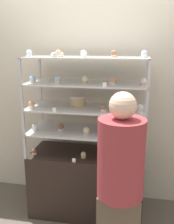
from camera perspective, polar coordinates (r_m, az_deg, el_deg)
name	(u,v)px	position (r m, az deg, el deg)	size (l,w,h in m)	color
ground_plane	(87,210)	(3.26, 0.00, -20.58)	(20.00, 20.00, 0.00)	brown
back_wall	(94,94)	(3.12, 1.45, 3.98)	(8.00, 0.05, 2.60)	beige
display_base	(87,182)	(3.06, 0.00, -15.09)	(1.23, 0.54, 0.72)	black
display_riser_lower	(87,132)	(2.81, 0.00, -4.37)	(1.23, 0.54, 0.26)	#B7B7BC
display_riser_middle	(87,109)	(2.74, 0.00, 0.75)	(1.23, 0.54, 0.26)	#B7B7BC
display_riser_upper	(87,84)	(2.69, 0.00, 6.11)	(1.23, 0.54, 0.26)	#B7B7BC
display_riser_top	(87,58)	(2.66, 0.00, 11.63)	(1.23, 0.54, 0.26)	#B7B7BC
layer_cake_centerpiece	(78,101)	(2.81, -2.00, 2.50)	(0.17, 0.17, 0.10)	#DBBC84
sheet_cake_frosted	(113,128)	(2.78, 5.66, -3.57)	(0.19, 0.18, 0.07)	#C66660
cupcake_0	(34,152)	(2.91, -11.43, -8.45)	(0.05, 0.05, 0.07)	beige
cupcake_1	(83,155)	(2.78, -0.80, -9.33)	(0.05, 0.05, 0.07)	#CCB28C
cupcake_2	(139,156)	(2.80, 11.20, -9.43)	(0.05, 0.05, 0.07)	#CCB28C
price_tag_0	(74,160)	(2.68, -2.88, -10.47)	(0.04, 0.00, 0.04)	white
cupcake_3	(35,127)	(2.85, -11.21, -3.31)	(0.07, 0.07, 0.08)	white
cupcake_4	(61,127)	(2.82, -5.69, -3.33)	(0.07, 0.07, 0.08)	white
cupcake_5	(86,131)	(2.69, -0.19, -4.12)	(0.07, 0.07, 0.08)	beige
cupcake_6	(141,135)	(2.62, 11.63, -4.98)	(0.07, 0.07, 0.08)	#CCB28C
price_tag_1	(125,140)	(2.52, 8.28, -5.97)	(0.04, 0.00, 0.04)	white
cupcake_7	(32,105)	(2.75, -11.97, 1.56)	(0.06, 0.06, 0.08)	white
cupcake_8	(103,108)	(2.56, 3.58, 0.90)	(0.06, 0.06, 0.08)	beige
cupcake_9	(140,108)	(2.60, 11.45, 0.82)	(0.06, 0.06, 0.08)	beige
price_tag_2	(54,110)	(2.56, -7.15, 0.48)	(0.04, 0.00, 0.04)	white
cupcake_10	(33,79)	(2.76, -11.75, 7.02)	(0.06, 0.06, 0.07)	white
cupcake_11	(58,80)	(2.66, -6.41, 6.96)	(0.06, 0.06, 0.07)	beige
cupcake_12	(85,80)	(2.63, -0.48, 6.95)	(0.06, 0.06, 0.07)	#CCB28C
cupcake_13	(112,81)	(2.59, 5.54, 6.77)	(0.06, 0.06, 0.07)	beige
cupcake_14	(144,82)	(2.56, 12.22, 6.42)	(0.06, 0.06, 0.07)	#CCB28C
price_tag_3	(105,85)	(2.40, 3.84, 5.93)	(0.04, 0.00, 0.04)	white
cupcake_15	(29,54)	(2.70, -12.49, 12.33)	(0.06, 0.06, 0.07)	white
cupcake_16	(58,54)	(2.63, -6.26, 12.52)	(0.06, 0.06, 0.07)	beige
cupcake_17	(84,54)	(2.54, -0.76, 12.53)	(0.06, 0.06, 0.07)	white
cupcake_18	(114,54)	(2.57, 5.88, 12.48)	(0.06, 0.06, 0.07)	#CCB28C
cupcake_19	(144,54)	(2.51, 12.38, 12.17)	(0.06, 0.06, 0.07)	white
price_tag_4	(55,55)	(2.48, -6.97, 12.14)	(0.04, 0.00, 0.04)	white
donut_glazed	(57,55)	(2.68, -6.49, 12.32)	(0.13, 0.13, 0.04)	#EFE5CC
customer_figure	(120,183)	(2.14, 7.21, -14.99)	(0.36, 0.36, 1.55)	brown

